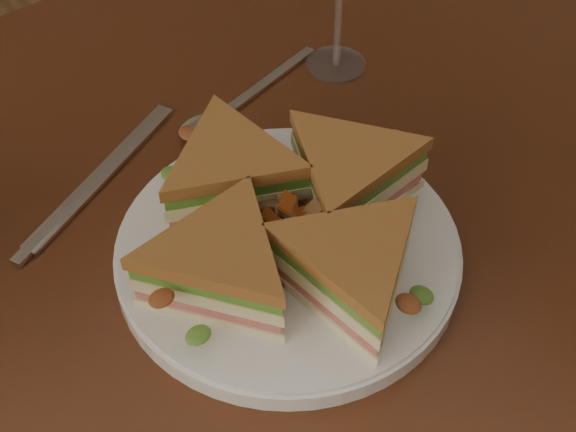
{
  "coord_description": "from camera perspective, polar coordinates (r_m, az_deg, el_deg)",
  "views": [
    {
      "loc": [
        -0.21,
        -0.38,
        1.25
      ],
      "look_at": [
        0.04,
        -0.06,
        0.8
      ],
      "focal_mm": 50.0,
      "sensor_mm": 36.0,
      "label": 1
    }
  ],
  "objects": [
    {
      "name": "crisps_mound",
      "position": [
        0.61,
        0.0,
        -0.57
      ],
      "size": [
        0.09,
        0.09,
        0.05
      ],
      "primitive_type": null,
      "color": "#B04B16",
      "rests_on": "plate"
    },
    {
      "name": "sandwich_wedges",
      "position": [
        0.61,
        0.0,
        -0.32
      ],
      "size": [
        0.28,
        0.28,
        0.06
      ],
      "color": "#FFF1BC",
      "rests_on": "plate"
    },
    {
      "name": "spoon",
      "position": [
        0.76,
        -4.88,
        7.11
      ],
      "size": [
        0.18,
        0.06,
        0.01
      ],
      "rotation": [
        0.0,
        0.0,
        0.22
      ],
      "color": "silver",
      "rests_on": "table"
    },
    {
      "name": "table",
      "position": [
        0.74,
        -5.13,
        -6.31
      ],
      "size": [
        1.2,
        0.8,
        0.75
      ],
      "color": "#35170C",
      "rests_on": "ground"
    },
    {
      "name": "knife",
      "position": [
        0.71,
        -13.71,
        2.12
      ],
      "size": [
        0.2,
        0.1,
        0.0
      ],
      "rotation": [
        0.0,
        0.0,
        0.43
      ],
      "color": "silver",
      "rests_on": "table"
    },
    {
      "name": "plate",
      "position": [
        0.64,
        0.0,
        -2.54
      ],
      "size": [
        0.27,
        0.27,
        0.02
      ],
      "primitive_type": "cylinder",
      "color": "white",
      "rests_on": "table"
    }
  ]
}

